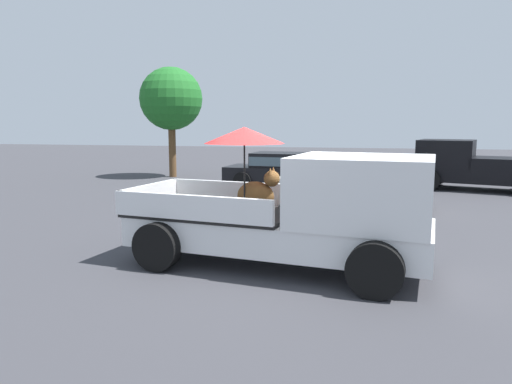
{
  "coord_description": "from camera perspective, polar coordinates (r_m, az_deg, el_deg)",
  "views": [
    {
      "loc": [
        1.36,
        -7.68,
        2.4
      ],
      "look_at": [
        -0.59,
        1.01,
        1.1
      ],
      "focal_mm": 33.0,
      "sensor_mm": 36.0,
      "label": 1
    }
  ],
  "objects": [
    {
      "name": "parked_sedan_far",
      "position": [
        17.51,
        3.33,
        2.86
      ],
      "size": [
        4.42,
        2.23,
        1.33
      ],
      "rotation": [
        0.0,
        0.0,
        -0.07
      ],
      "color": "black",
      "rests_on": "ground"
    },
    {
      "name": "pickup_truck_red",
      "position": [
        18.84,
        24.97,
        2.89
      ],
      "size": [
        5.11,
        3.19,
        1.8
      ],
      "rotation": [
        0.0,
        0.0,
        2.86
      ],
      "color": "black",
      "rests_on": "ground"
    },
    {
      "name": "pickup_truck_main",
      "position": [
        7.81,
        5.76,
        -2.19
      ],
      "size": [
        5.27,
        2.83,
        2.34
      ],
      "rotation": [
        0.0,
        0.0,
        -0.14
      ],
      "color": "black",
      "rests_on": "ground"
    },
    {
      "name": "parked_sedan_near",
      "position": [
        13.88,
        11.32,
        1.29
      ],
      "size": [
        4.58,
        2.65,
        1.33
      ],
      "rotation": [
        0.0,
        0.0,
        -0.22
      ],
      "color": "black",
      "rests_on": "ground"
    },
    {
      "name": "ground_plane",
      "position": [
        8.16,
        2.54,
        -8.8
      ],
      "size": [
        80.0,
        80.0,
        0.0
      ],
      "primitive_type": "plane",
      "color": "#38383D"
    },
    {
      "name": "tree_by_lot",
      "position": [
        21.58,
        -10.26,
        11.0
      ],
      "size": [
        2.77,
        2.77,
        4.88
      ],
      "color": "brown",
      "rests_on": "ground"
    }
  ]
}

